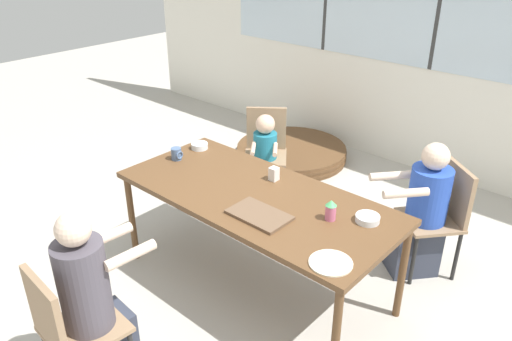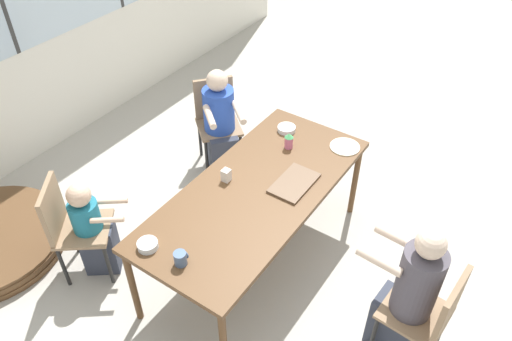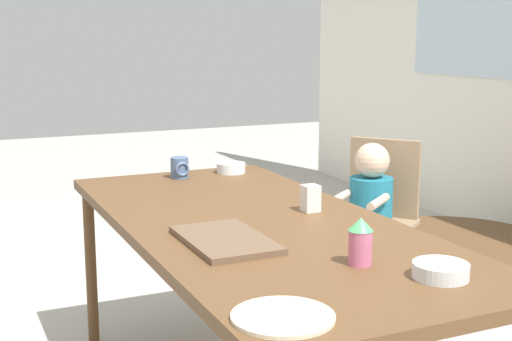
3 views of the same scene
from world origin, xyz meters
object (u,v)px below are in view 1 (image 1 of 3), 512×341
Objects in this scene: bowl_cereal at (200,146)px; chair_for_man_blue_shirt at (67,326)px; chair_for_toddler at (266,145)px; bowl_white_shallow at (368,219)px; folded_table_stack at (291,153)px; chair_for_woman_green_shirt at (443,210)px; person_woman_green_shirt at (421,216)px; coffee_mug at (176,154)px; person_man_blue_shirt at (94,309)px; milk_carton_small at (274,174)px; person_toddler at (265,163)px; sippy_cup at (331,210)px.

chair_for_man_blue_shirt is at bearing -65.66° from bowl_cereal.
chair_for_toddler is 1.88m from bowl_white_shallow.
folded_table_stack is (-1.07, 3.33, -0.45)m from chair_for_man_blue_shirt.
chair_for_woman_green_shirt is 0.81× the size of person_woman_green_shirt.
person_woman_green_shirt reaches higher than coffee_mug.
bowl_cereal is at bearing 94.96° from coffee_mug.
bowl_white_shallow is (0.84, 1.45, 0.26)m from person_man_blue_shirt.
person_man_blue_shirt is at bearing -59.14° from coffee_mug.
coffee_mug is (-0.73, 1.40, 0.30)m from chair_for_man_blue_shirt.
chair_for_woman_green_shirt and chair_for_toddler have the same top height.
person_man_blue_shirt reaches higher than chair_for_toddler.
chair_for_toddler is at bearing 133.35° from milk_carton_small.
person_toddler reaches higher than chair_for_man_blue_shirt.
milk_carton_small reaches higher than chair_for_man_blue_shirt.
bowl_white_shallow is (1.62, -0.91, 0.27)m from chair_for_toddler.
person_woman_green_shirt is 1.15m from milk_carton_small.
person_toddler is at bearing -66.59° from folded_table_stack.
person_woman_green_shirt is 7.06× the size of bowl_white_shallow.
chair_for_toddler is 0.98m from folded_table_stack.
person_toddler is 8.93× the size of milk_carton_small.
sippy_cup is at bearing -7.86° from bowl_cereal.
sippy_cup reaches higher than milk_carton_small.
milk_carton_small is at bearing 80.30° from person_woman_green_shirt.
milk_carton_small is (0.73, -0.75, 0.41)m from person_toddler.
person_woman_green_shirt is at bearing 40.42° from milk_carton_small.
chair_for_woman_green_shirt and chair_for_man_blue_shirt have the same top height.
chair_for_man_blue_shirt is at bearing -90.00° from person_man_blue_shirt.
person_man_blue_shirt reaches higher than person_woman_green_shirt.
chair_for_toddler is (-1.77, 0.03, 0.00)m from chair_for_woman_green_shirt.
bowl_cereal is (-0.09, -0.72, 0.39)m from person_toddler.
coffee_mug reaches higher than bowl_white_shallow.
person_man_blue_shirt reaches higher than bowl_white_shallow.
coffee_mug is at bearing 121.60° from chair_for_man_blue_shirt.
person_toddler is 0.83m from bowl_cereal.
sippy_cup reaches higher than bowl_white_shallow.
sippy_cup reaches higher than coffee_mug.
chair_for_woman_green_shirt is at bearing 72.10° from chair_for_man_blue_shirt.
chair_for_toddler is 0.20m from person_toddler.
coffee_mug is 1.40m from sippy_cup.
person_woman_green_shirt is at bearing 75.29° from sippy_cup.
bowl_white_shallow is at bearing 66.16° from chair_for_man_blue_shirt.
person_man_blue_shirt is 7.68× the size of bowl_white_shallow.
bowl_white_shallow is (0.79, -0.04, -0.03)m from milk_carton_small.
person_toddler reaches higher than coffee_mug.
person_man_blue_shirt is 3.38m from folded_table_stack.
folded_table_stack is (-1.08, 3.17, -0.46)m from person_man_blue_shirt.
person_toddler is 5.80× the size of bowl_white_shallow.
chair_for_man_blue_shirt is 2.49m from person_toddler.
person_man_blue_shirt is 1.50m from sippy_cup.
chair_for_toddler is 0.89m from bowl_cereal.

